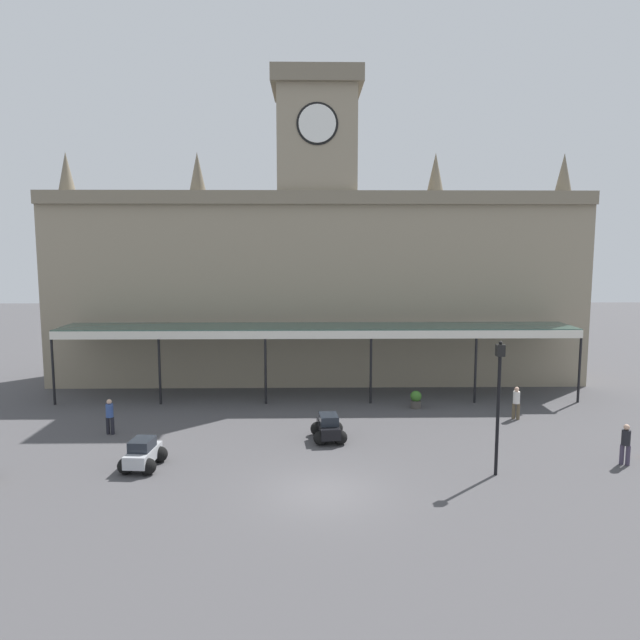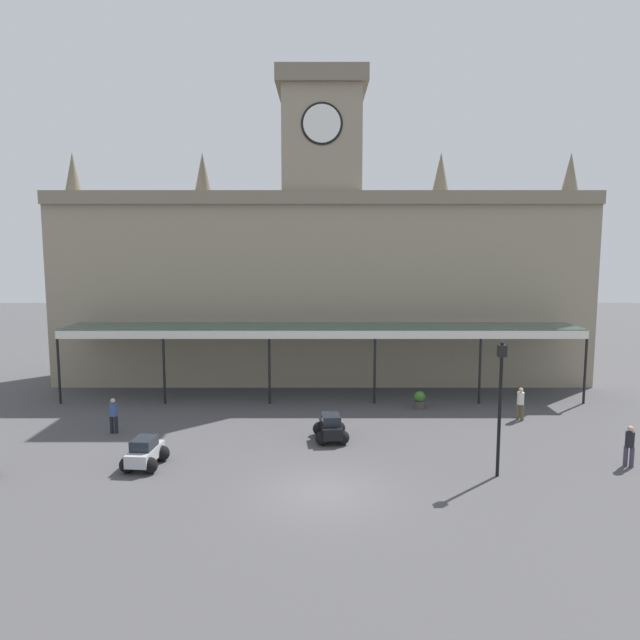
% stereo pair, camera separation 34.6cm
% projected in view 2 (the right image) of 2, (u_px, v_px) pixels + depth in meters
% --- Properties ---
extents(ground_plane, '(140.00, 140.00, 0.00)m').
position_uv_depth(ground_plane, '(321.00, 492.00, 21.03)').
color(ground_plane, '#484649').
extents(station_building, '(33.54, 5.57, 19.22)m').
position_uv_depth(station_building, '(319.00, 275.00, 38.14)').
color(station_building, gray).
rests_on(station_building, ground).
extents(entrance_canopy, '(29.30, 3.26, 4.17)m').
position_uv_depth(entrance_canopy, '(320.00, 329.00, 33.63)').
color(entrance_canopy, '#38564C').
rests_on(entrance_canopy, ground).
extents(car_black_sedan, '(1.64, 2.12, 1.19)m').
position_uv_depth(car_black_sedan, '(328.00, 429.00, 26.65)').
color(car_black_sedan, black).
rests_on(car_black_sedan, ground).
extents(car_silver_sedan, '(1.63, 2.12, 1.19)m').
position_uv_depth(car_silver_sedan, '(142.00, 455.00, 23.38)').
color(car_silver_sedan, '#B2B5BA').
rests_on(car_silver_sedan, ground).
extents(pedestrian_near_entrance, '(0.36, 0.34, 1.67)m').
position_uv_depth(pedestrian_near_entrance, '(626.00, 444.00, 23.41)').
color(pedestrian_near_entrance, '#3F384C').
rests_on(pedestrian_near_entrance, ground).
extents(pedestrian_crossing_forecourt, '(0.39, 0.34, 1.67)m').
position_uv_depth(pedestrian_crossing_forecourt, '(111.00, 414.00, 27.53)').
color(pedestrian_crossing_forecourt, black).
rests_on(pedestrian_crossing_forecourt, ground).
extents(pedestrian_beside_cars, '(0.36, 0.34, 1.67)m').
position_uv_depth(pedestrian_beside_cars, '(518.00, 402.00, 29.65)').
color(pedestrian_beside_cars, brown).
rests_on(pedestrian_beside_cars, ground).
extents(victorian_lamppost, '(0.30, 0.30, 5.20)m').
position_uv_depth(victorian_lamppost, '(498.00, 394.00, 22.15)').
color(victorian_lamppost, black).
rests_on(victorian_lamppost, ground).
extents(planter_near_kerb, '(0.60, 0.60, 0.96)m').
position_uv_depth(planter_near_kerb, '(417.00, 400.00, 31.80)').
color(planter_near_kerb, '#47423D').
rests_on(planter_near_kerb, ground).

